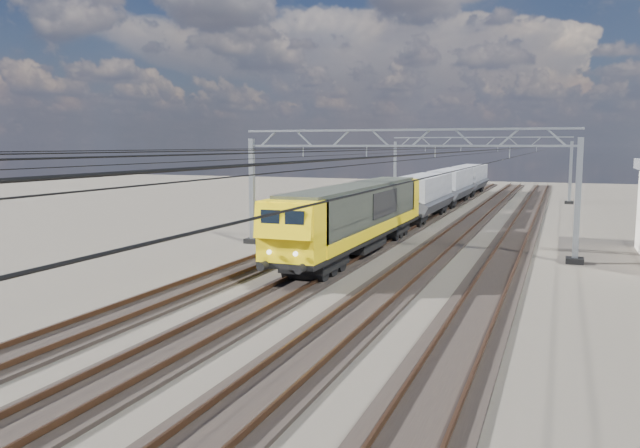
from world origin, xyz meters
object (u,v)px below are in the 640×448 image
(catenary_gantry_far, at_px, (479,166))
(locomotive, at_px, (358,214))
(hopper_wagon_third, at_px, (470,177))
(catenary_gantry_mid, at_px, (400,185))
(hopper_wagon_mid, at_px, (451,184))
(hopper_wagon_lead, at_px, (423,193))

(catenary_gantry_far, bearing_deg, locomotive, -93.04)
(hopper_wagon_third, bearing_deg, locomotive, -90.00)
(catenary_gantry_mid, relative_size, locomotive, 0.94)
(catenary_gantry_far, height_order, hopper_wagon_mid, catenary_gantry_far)
(catenary_gantry_mid, relative_size, hopper_wagon_third, 1.53)
(hopper_wagon_lead, height_order, hopper_wagon_third, same)
(locomotive, bearing_deg, catenary_gantry_far, 86.96)
(catenary_gantry_mid, height_order, hopper_wagon_lead, catenary_gantry_mid)
(locomotive, distance_m, hopper_wagon_lead, 17.70)
(catenary_gantry_far, relative_size, hopper_wagon_lead, 1.53)
(catenary_gantry_far, xyz_separation_m, locomotive, (-2.00, -37.62, -1.58))
(locomotive, relative_size, hopper_wagon_third, 1.62)
(catenary_gantry_mid, height_order, hopper_wagon_third, catenary_gantry_mid)
(locomotive, distance_m, hopper_wagon_mid, 31.90)
(hopper_wagon_lead, bearing_deg, catenary_gantry_far, 84.27)
(hopper_wagon_mid, height_order, hopper_wagon_third, same)
(catenary_gantry_mid, bearing_deg, hopper_wagon_mid, 93.78)
(catenary_gantry_mid, bearing_deg, catenary_gantry_far, 90.00)
(locomotive, xyz_separation_m, hopper_wagon_lead, (-0.00, 17.70, -0.09))
(locomotive, bearing_deg, hopper_wagon_lead, 90.00)
(catenary_gantry_mid, relative_size, catenary_gantry_far, 1.00)
(hopper_wagon_lead, bearing_deg, hopper_wagon_mid, 90.00)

